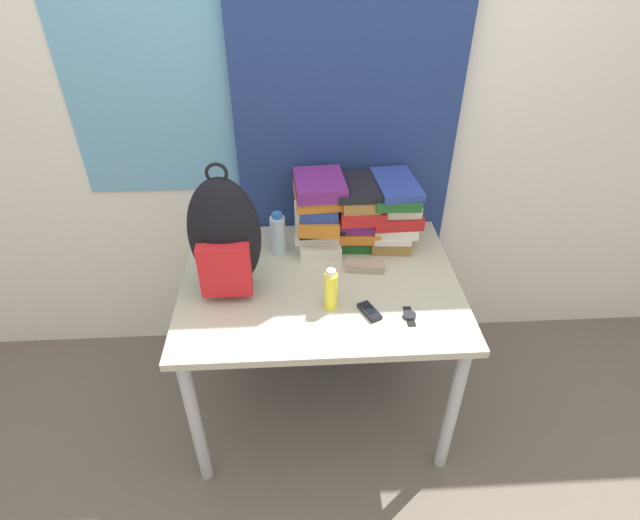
{
  "coord_description": "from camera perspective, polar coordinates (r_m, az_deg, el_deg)",
  "views": [
    {
      "loc": [
        -0.09,
        -1.14,
        1.95
      ],
      "look_at": [
        0.0,
        0.42,
        0.83
      ],
      "focal_mm": 28.0,
      "sensor_mm": 36.0,
      "label": 1
    }
  ],
  "objects": [
    {
      "name": "wristwatch",
      "position": [
        1.85,
        10.19,
        -6.29
      ],
      "size": [
        0.05,
        0.1,
        0.01
      ],
      "color": "black",
      "rests_on": "desk"
    },
    {
      "name": "ground_plane",
      "position": [
        2.26,
        0.65,
        -23.85
      ],
      "size": [
        12.0,
        12.0,
        0.0
      ],
      "primitive_type": "plane",
      "color": "#665B51"
    },
    {
      "name": "book_stack_left",
      "position": [
        2.11,
        -0.08,
        5.51
      ],
      "size": [
        0.22,
        0.28,
        0.32
      ],
      "color": "silver",
      "rests_on": "desk"
    },
    {
      "name": "cell_phone",
      "position": [
        1.84,
        5.68,
        -5.87
      ],
      "size": [
        0.08,
        0.11,
        0.02
      ],
      "color": "black",
      "rests_on": "desk"
    },
    {
      "name": "backpack",
      "position": [
        1.85,
        -10.83,
        2.44
      ],
      "size": [
        0.27,
        0.19,
        0.52
      ],
      "color": "black",
      "rests_on": "desk"
    },
    {
      "name": "curtain_blue",
      "position": [
        2.13,
        3.13,
        16.6
      ],
      "size": [
        0.93,
        0.04,
        2.5
      ],
      "color": "navy",
      "rests_on": "ground_plane"
    },
    {
      "name": "desk",
      "position": [
        2.04,
        0.0,
        -4.3
      ],
      "size": [
        1.1,
        0.84,
        0.73
      ],
      "color": "#B7B299",
      "rests_on": "ground_plane"
    },
    {
      "name": "book_stack_center",
      "position": [
        2.13,
        4.47,
        5.49
      ],
      "size": [
        0.2,
        0.27,
        0.29
      ],
      "color": "#1E5623",
      "rests_on": "desk"
    },
    {
      "name": "wall_back",
      "position": [
        2.18,
        -0.89,
        17.04
      ],
      "size": [
        6.0,
        0.06,
        2.5
      ],
      "color": "silver",
      "rests_on": "ground_plane"
    },
    {
      "name": "book_stack_right",
      "position": [
        2.16,
        8.34,
        5.6
      ],
      "size": [
        0.23,
        0.29,
        0.3
      ],
      "color": "olive",
      "rests_on": "desk"
    },
    {
      "name": "sports_bottle",
      "position": [
        2.09,
        -1.94,
        3.99
      ],
      "size": [
        0.07,
        0.07,
        0.26
      ],
      "color": "white",
      "rests_on": "desk"
    },
    {
      "name": "sunglasses_case",
      "position": [
        2.03,
        5.21,
        -0.74
      ],
      "size": [
        0.16,
        0.08,
        0.04
      ],
      "color": "gray",
      "rests_on": "desk"
    },
    {
      "name": "sunscreen_bottle",
      "position": [
        1.81,
        1.25,
        -3.45
      ],
      "size": [
        0.05,
        0.05,
        0.17
      ],
      "color": "yellow",
      "rests_on": "desk"
    },
    {
      "name": "water_bottle",
      "position": [
        2.1,
        -4.82,
        2.96
      ],
      "size": [
        0.06,
        0.06,
        0.19
      ],
      "color": "silver",
      "rests_on": "desk"
    }
  ]
}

